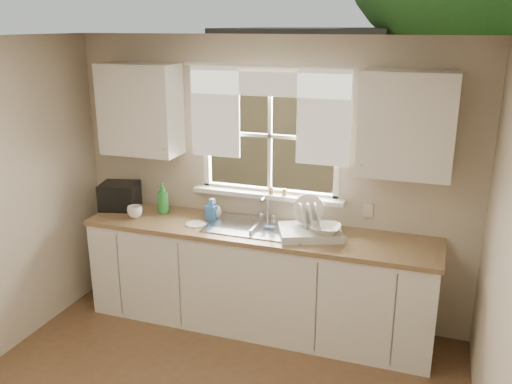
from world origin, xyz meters
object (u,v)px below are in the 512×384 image
(black_appliance, at_px, (120,196))
(cup, at_px, (135,212))
(soap_bottle_a, at_px, (163,198))
(dish_rack, at_px, (310,229))

(black_appliance, bearing_deg, cup, -47.82)
(soap_bottle_a, relative_size, cup, 2.10)
(cup, distance_m, black_appliance, 0.33)
(soap_bottle_a, height_order, cup, soap_bottle_a)
(cup, xyz_separation_m, black_appliance, (-0.27, 0.18, 0.07))
(dish_rack, bearing_deg, cup, -176.67)
(dish_rack, xyz_separation_m, soap_bottle_a, (-1.41, 0.10, 0.08))
(cup, bearing_deg, soap_bottle_a, 30.50)
(soap_bottle_a, bearing_deg, black_appliance, 168.73)
(soap_bottle_a, bearing_deg, dish_rack, -17.17)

